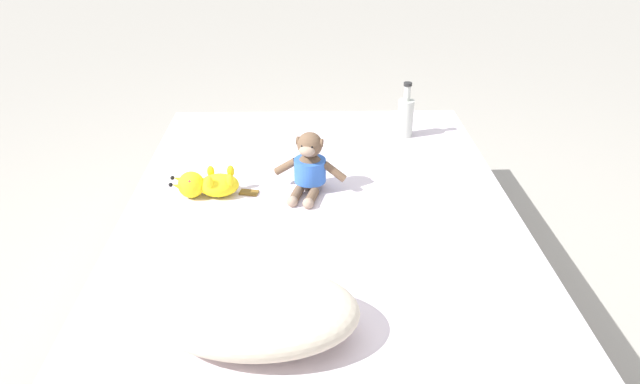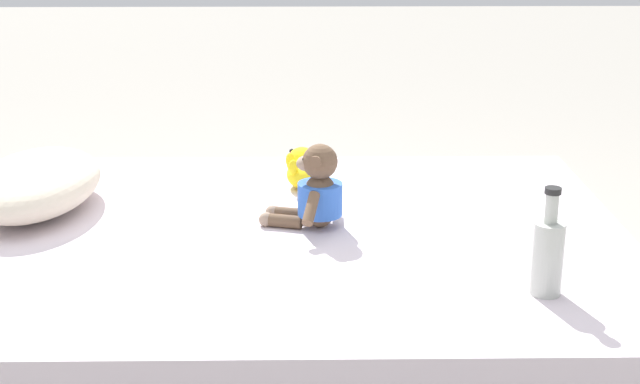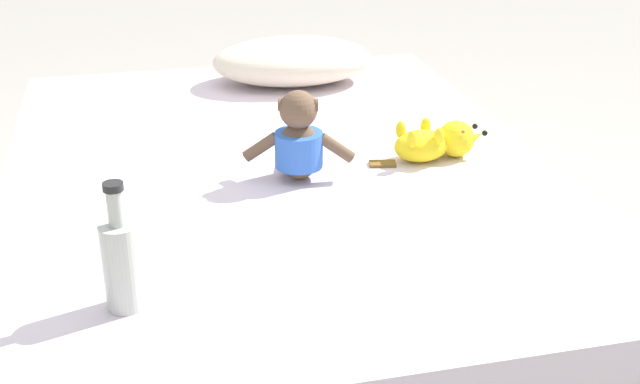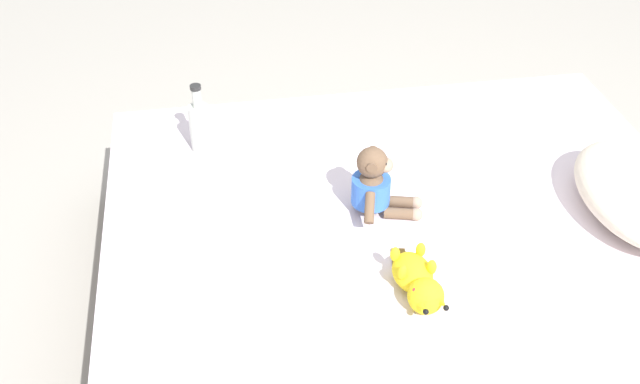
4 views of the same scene
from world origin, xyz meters
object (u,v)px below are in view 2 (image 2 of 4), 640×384
Objects in this scene: pillow at (36,184)px; glass_bottle at (548,254)px; plush_monkey at (316,193)px; plush_yellow_creature at (303,169)px; bed at (277,300)px.

glass_bottle reaches higher than pillow.
plush_monkey is 0.86× the size of plush_yellow_creature.
bed is at bearing -105.14° from pillow.
glass_bottle reaches higher than plush_monkey.
bed is 7.67× the size of glass_bottle.
glass_bottle is at bearing -122.87° from bed.
pillow is 0.82m from plush_monkey.
glass_bottle is at bearing -146.17° from plush_yellow_creature.
glass_bottle is (-0.83, -0.56, 0.05)m from plush_yellow_creature.
plush_yellow_creature is (0.23, -0.77, -0.03)m from pillow.
glass_bottle is (-0.59, -1.32, 0.02)m from pillow.
bed is 5.94× the size of plush_yellow_creature.
plush_yellow_creature is at bearing -72.95° from pillow.
plush_monkey is (-0.15, -0.80, 0.02)m from pillow.
glass_bottle is (-0.41, -0.63, 0.30)m from bed.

